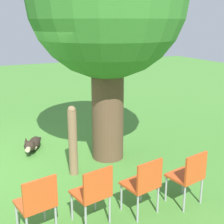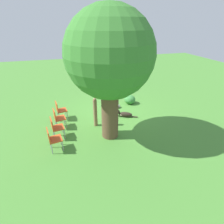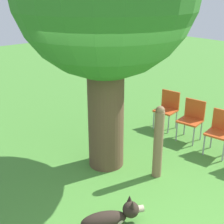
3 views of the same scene
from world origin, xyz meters
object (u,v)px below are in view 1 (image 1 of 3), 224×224
fence_post (73,140)px  red_chair_0 (37,201)px  oak_tree (107,1)px  red_chair_2 (144,182)px  red_chair_3 (189,174)px  dog (33,144)px  red_chair_1 (93,191)px

fence_post → red_chair_0: size_ratio=1.49×
oak_tree → fence_post: oak_tree is taller
red_chair_2 → red_chair_3: bearing=-107.2°
oak_tree → dog: bearing=-127.3°
dog → fence_post: size_ratio=0.82×
oak_tree → dog: size_ratio=4.29×
red_chair_2 → fence_post: bearing=6.3°
red_chair_3 → red_chair_2: bearing=72.8°
oak_tree → fence_post: size_ratio=3.54×
oak_tree → red_chair_3: oak_tree is taller
red_chair_1 → red_chair_3: size_ratio=1.00×
dog → red_chair_3: size_ratio=1.23×
oak_tree → dog: 3.29m
oak_tree → red_chair_1: 3.33m
red_chair_0 → red_chair_2: (0.17, 1.44, 0.00)m
red_chair_0 → red_chair_2: bearing=-107.2°
red_chair_0 → oak_tree: bearing=-55.5°
dog → red_chair_1: size_ratio=1.23×
dog → fence_post: bearing=42.7°
oak_tree → red_chair_1: (1.91, -1.11, -2.49)m
dog → red_chair_0: bearing=14.7°
red_chair_0 → red_chair_2: 1.45m
red_chair_1 → oak_tree: bearing=-40.5°
red_chair_2 → red_chair_3: same height
oak_tree → red_chair_3: size_ratio=5.28×
dog → red_chair_2: (2.99, 0.91, 0.36)m
oak_tree → dog: (-0.99, -1.30, -2.85)m
oak_tree → red_chair_2: bearing=-11.0°
dog → red_chair_2: bearing=42.3°
red_chair_0 → red_chair_1: same height
red_chair_0 → dog: bearing=-21.1°
red_chair_3 → red_chair_0: bearing=72.8°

